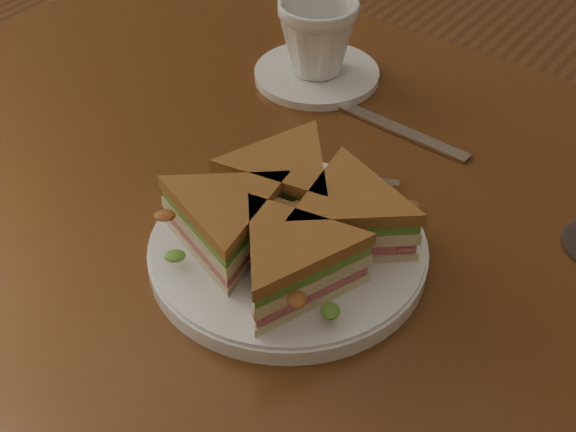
{
  "coord_description": "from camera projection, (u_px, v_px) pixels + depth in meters",
  "views": [
    {
      "loc": [
        0.3,
        -0.49,
        1.26
      ],
      "look_at": [
        -0.01,
        -0.06,
        0.8
      ],
      "focal_mm": 50.0,
      "sensor_mm": 36.0,
      "label": 1
    }
  ],
  "objects": [
    {
      "name": "knife",
      "position": [
        379.0,
        122.0,
        0.91
      ],
      "size": [
        0.22,
        0.03,
        0.0
      ],
      "rotation": [
        0.0,
        0.0,
        -0.06
      ],
      "color": "silver",
      "rests_on": "table"
    },
    {
      "name": "crisps_mound",
      "position": [
        288.0,
        224.0,
        0.71
      ],
      "size": [
        0.09,
        0.09,
        0.05
      ],
      "primitive_type": null,
      "color": "#BD5B18",
      "rests_on": "plate"
    },
    {
      "name": "saucer",
      "position": [
        317.0,
        74.0,
        0.98
      ],
      "size": [
        0.15,
        0.15,
        0.01
      ],
      "primitive_type": "cylinder",
      "color": "white",
      "rests_on": "table"
    },
    {
      "name": "spoon",
      "position": [
        267.0,
        170.0,
        0.83
      ],
      "size": [
        0.17,
        0.09,
        0.01
      ],
      "rotation": [
        0.0,
        0.0,
        0.47
      ],
      "color": "silver",
      "rests_on": "table"
    },
    {
      "name": "coffee_cup",
      "position": [
        318.0,
        37.0,
        0.95
      ],
      "size": [
        0.1,
        0.1,
        0.09
      ],
      "primitive_type": "imported",
      "rotation": [
        0.0,
        0.0,
        0.08
      ],
      "color": "white",
      "rests_on": "saucer"
    },
    {
      "name": "sandwich_wedges",
      "position": [
        288.0,
        220.0,
        0.71
      ],
      "size": [
        0.27,
        0.27,
        0.06
      ],
      "color": "beige",
      "rests_on": "plate"
    },
    {
      "name": "table",
      "position": [
        331.0,
        301.0,
        0.83
      ],
      "size": [
        1.2,
        0.8,
        0.75
      ],
      "color": "#3D200E",
      "rests_on": "ground"
    },
    {
      "name": "plate",
      "position": [
        288.0,
        251.0,
        0.73
      ],
      "size": [
        0.26,
        0.26,
        0.02
      ],
      "primitive_type": "cylinder",
      "color": "white",
      "rests_on": "table"
    }
  ]
}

